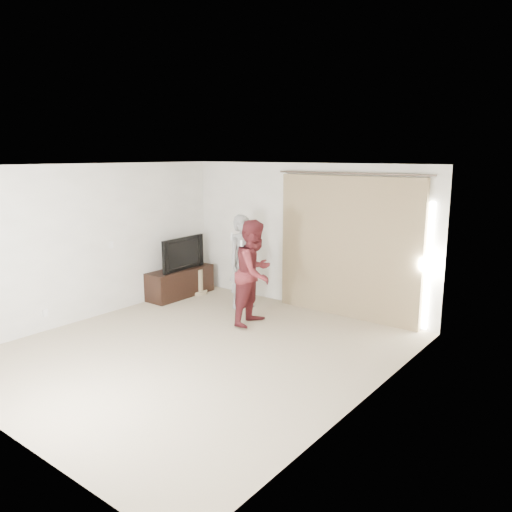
{
  "coord_description": "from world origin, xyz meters",
  "views": [
    {
      "loc": [
        4.73,
        -4.8,
        2.75
      ],
      "look_at": [
        0.09,
        1.2,
        1.19
      ],
      "focal_mm": 35.0,
      "sensor_mm": 36.0,
      "label": 1
    }
  ],
  "objects_px": {
    "tv": "(179,253)",
    "person_man": "(243,262)",
    "person_woman": "(255,273)",
    "tv_console": "(180,282)"
  },
  "relations": [
    {
      "from": "person_woman",
      "to": "person_man",
      "type": "bearing_deg",
      "value": 140.76
    },
    {
      "from": "person_man",
      "to": "tv_console",
      "type": "bearing_deg",
      "value": -172.75
    },
    {
      "from": "tv_console",
      "to": "tv",
      "type": "bearing_deg",
      "value": 0.0
    },
    {
      "from": "person_man",
      "to": "person_woman",
      "type": "height_order",
      "value": "person_woman"
    },
    {
      "from": "tv_console",
      "to": "person_woman",
      "type": "distance_m",
      "value": 2.28
    },
    {
      "from": "tv",
      "to": "person_man",
      "type": "height_order",
      "value": "person_man"
    },
    {
      "from": "tv",
      "to": "tv_console",
      "type": "bearing_deg",
      "value": -0.0
    },
    {
      "from": "person_man",
      "to": "person_woman",
      "type": "distance_m",
      "value": 0.91
    },
    {
      "from": "tv",
      "to": "person_woman",
      "type": "bearing_deg",
      "value": -103.42
    },
    {
      "from": "tv_console",
      "to": "person_man",
      "type": "bearing_deg",
      "value": 7.25
    }
  ]
}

